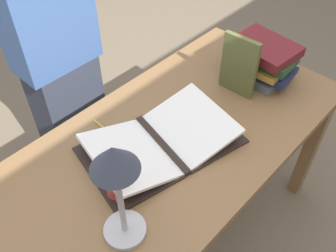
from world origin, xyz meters
The scene contains 9 objects.
ground_plane centered at (0.00, 0.00, 0.00)m, with size 12.00×12.00×0.00m, color #70604C.
reading_desk centered at (0.00, 0.00, 0.64)m, with size 1.43×0.73×0.73m.
open_book centered at (0.08, 0.00, 0.75)m, with size 0.62×0.45×0.07m.
book_stack_tall centered at (-0.51, 0.03, 0.82)m, with size 0.22×0.30×0.18m.
book_standing_upright centered at (-0.36, 0.01, 0.86)m, with size 0.03×0.16×0.26m.
reading_lamp centered at (0.41, 0.16, 1.02)m, with size 0.13×0.13×0.39m.
coffee_mug centered at (0.33, 0.04, 0.78)m, with size 0.09×0.09×0.10m.
pencil centered at (0.17, -0.20, 0.74)m, with size 0.01×0.17×0.01m.
person_reader centered at (0.07, -0.66, 0.81)m, with size 0.36×0.23×1.62m.
Camera 1 is at (0.74, 0.64, 1.77)m, focal length 40.00 mm.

